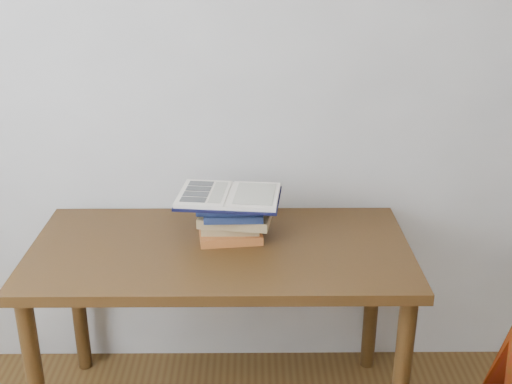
{
  "coord_description": "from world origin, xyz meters",
  "views": [
    {
      "loc": [
        0.14,
        -0.69,
        1.79
      ],
      "look_at": [
        0.15,
        1.46,
        0.92
      ],
      "focal_mm": 45.0,
      "sensor_mm": 36.0,
      "label": 1
    }
  ],
  "objects": [
    {
      "name": "book_stack",
      "position": [
        0.07,
        1.45,
        0.81
      ],
      "size": [
        0.28,
        0.21,
        0.15
      ],
      "color": "#A25724",
      "rests_on": "desk"
    },
    {
      "name": "desk",
      "position": [
        0.02,
        1.38,
        0.64
      ],
      "size": [
        1.37,
        0.69,
        0.74
      ],
      "color": "#3F250F",
      "rests_on": "ground"
    },
    {
      "name": "room_shell",
      "position": [
        -0.08,
        0.01,
        1.63
      ],
      "size": [
        3.54,
        3.54,
        2.62
      ],
      "color": "beige",
      "rests_on": "ground"
    },
    {
      "name": "open_book",
      "position": [
        0.06,
        1.46,
        0.9
      ],
      "size": [
        0.39,
        0.29,
        0.03
      ],
      "rotation": [
        0.0,
        0.0,
        -0.11
      ],
      "color": "black",
      "rests_on": "book_stack"
    }
  ]
}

